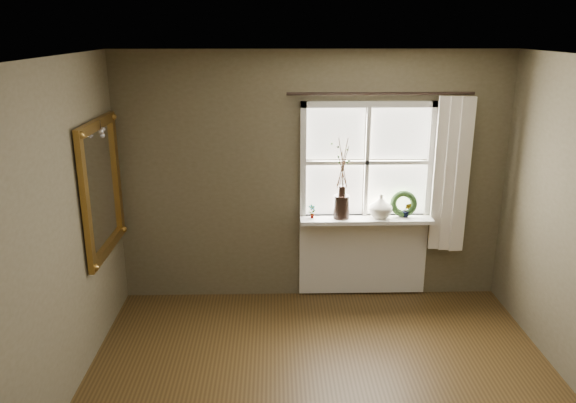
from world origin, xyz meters
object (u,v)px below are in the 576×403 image
at_px(cream_vase, 381,206).
at_px(wreath, 403,206).
at_px(dark_jug, 342,207).
at_px(gilt_mirror, 102,188).

relative_size(cream_vase, wreath, 0.90).
height_order(dark_jug, gilt_mirror, gilt_mirror).
distance_m(dark_jug, wreath, 0.65).
relative_size(dark_jug, wreath, 0.87).
bearing_deg(dark_jug, wreath, 3.54).
height_order(cream_vase, wreath, same).
distance_m(cream_vase, wreath, 0.25).
relative_size(wreath, gilt_mirror, 0.22).
distance_m(cream_vase, gilt_mirror, 2.73).
bearing_deg(wreath, dark_jug, -167.51).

